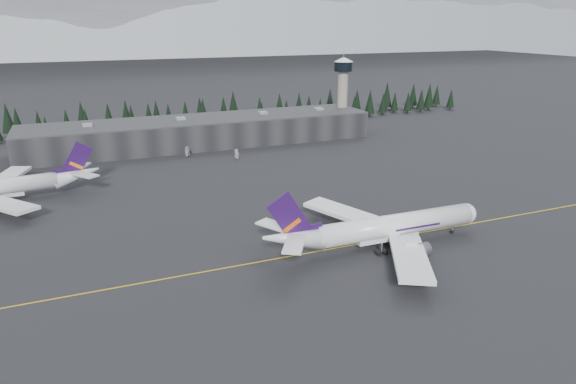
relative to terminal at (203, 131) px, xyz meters
name	(u,v)px	position (x,y,z in m)	size (l,w,h in m)	color
ground	(317,248)	(0.00, -125.00, -6.30)	(1400.00, 1400.00, 0.00)	black
taxiline	(321,251)	(0.00, -127.00, -6.29)	(400.00, 0.40, 0.02)	gold
terminal	(203,131)	(0.00, 0.00, 0.00)	(160.00, 30.00, 12.60)	black
control_tower	(343,86)	(75.00, 3.00, 17.11)	(10.00, 10.00, 37.70)	gray
treeline	(186,116)	(0.00, 37.00, 1.20)	(360.00, 20.00, 15.00)	black
mountain_ridge	(99,50)	(0.00, 875.00, -6.30)	(4400.00, 900.00, 420.00)	white
jet_main	(378,229)	(14.47, -130.40, -1.13)	(62.31, 57.53, 18.32)	white
jet_parked	(3,187)	(-78.38, -54.60, -1.37)	(59.44, 54.64, 17.49)	silver
gse_vehicle_a	(187,155)	(-11.73, -19.65, -5.66)	(2.14, 4.64, 1.29)	silver
gse_vehicle_b	(237,157)	(7.18, -30.85, -5.59)	(1.68, 4.17, 1.42)	silver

